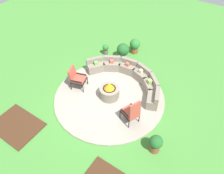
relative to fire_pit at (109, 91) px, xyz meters
name	(u,v)px	position (x,y,z in m)	size (l,w,h in m)	color
ground_plane	(109,97)	(0.00, 0.00, -0.36)	(24.00, 24.00, 0.00)	#478C38
patio_circle	(109,97)	(0.00, 0.00, -0.33)	(4.68, 4.68, 0.06)	#9E9384
mulch_bed_left	(17,126)	(-2.10, -3.16, -0.34)	(1.82, 1.36, 0.04)	#472B19
fire_pit	(109,91)	(0.00, 0.00, 0.00)	(0.83, 0.83, 0.77)	gray
curved_stone_bench	(129,75)	(0.17, 1.35, -0.03)	(3.91, 1.87, 0.67)	gray
lounge_chair_front_left	(77,77)	(-1.51, -0.27, 0.23)	(0.76, 0.71, 1.01)	black
lounge_chair_front_right	(132,112)	(1.41, -0.63, 0.27)	(0.78, 0.72, 1.14)	black
potted_plant_0	(135,45)	(-0.72, 3.46, 0.07)	(0.54, 0.54, 0.79)	brown
potted_plant_1	(106,49)	(-1.91, 2.49, -0.05)	(0.31, 0.31, 0.57)	#605B56
potted_plant_2	(123,51)	(-0.98, 2.70, 0.08)	(0.64, 0.64, 0.82)	#A89E8E
potted_plant_3	(156,143)	(2.66, -1.19, 0.05)	(0.46, 0.46, 0.74)	brown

